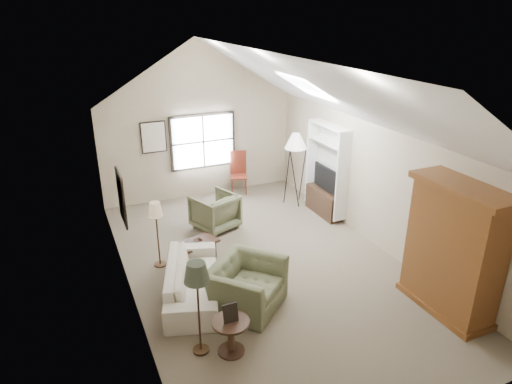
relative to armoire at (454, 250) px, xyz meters
name	(u,v)px	position (x,y,z in m)	size (l,w,h in m)	color
room_shell	(266,100)	(-2.18, 2.40, 2.11)	(5.01, 8.01, 4.00)	brown
window	(203,141)	(-2.08, 6.36, 0.35)	(1.72, 0.08, 1.42)	black
skylight	(307,86)	(-0.88, 3.30, 2.12)	(0.80, 1.20, 0.52)	white
wall_art	(139,165)	(-4.06, 4.34, 0.63)	(1.97, 3.71, 0.88)	black
armoire	(454,250)	(0.00, 0.00, 0.00)	(0.60, 1.50, 2.20)	brown
tv_alcove	(327,169)	(0.16, 4.00, 0.05)	(0.32, 1.30, 2.10)	white
media_console	(324,202)	(0.14, 4.00, -0.80)	(0.34, 1.18, 0.60)	#382316
tv_panel	(325,178)	(0.14, 4.00, -0.18)	(0.05, 0.90, 0.55)	black
sofa	(192,279)	(-3.71, 2.06, -0.78)	(2.16, 0.84, 0.63)	beige
armchair_near	(246,285)	(-2.98, 1.39, -0.71)	(1.21, 1.05, 0.78)	#6A714F
armchair_far	(215,211)	(-2.50, 4.34, -0.69)	(0.87, 0.89, 0.81)	#606043
coffee_table	(198,251)	(-3.28, 3.14, -0.90)	(0.79, 0.44, 0.40)	#3B1F18
bowl	(197,241)	(-3.28, 3.14, -0.67)	(0.19, 0.19, 0.05)	#3B2418
side_table	(231,337)	(-3.61, 0.46, -0.83)	(0.54, 0.54, 0.54)	#372416
side_chair	(239,173)	(-1.22, 6.10, -0.55)	(0.43, 0.43, 1.11)	maroon
tripod_lamp	(295,169)	(-0.22, 4.84, -0.17)	(0.54, 0.54, 1.87)	white
dark_lamp	(199,308)	(-4.01, 0.66, -0.35)	(0.36, 0.36, 1.51)	#272D1F
tan_lamp	(158,234)	(-4.01, 3.26, -0.42)	(0.27, 0.27, 1.35)	tan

